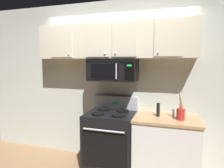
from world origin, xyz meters
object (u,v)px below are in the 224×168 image
Objects in this scene: utensil_crock_red at (181,112)px; salt_shaker at (173,113)px; stove_range at (111,139)px; over_range_microwave at (113,70)px; pepper_mill at (158,110)px.

utensil_crock_red is 0.18m from salt_shaker.
salt_shaker is (-0.09, 0.15, -0.05)m from utensil_crock_red.
stove_range is 1.11m from over_range_microwave.
over_range_microwave is 3.86× the size of pepper_mill.
pepper_mill is (0.72, -0.09, -0.58)m from over_range_microwave.
over_range_microwave reaches higher than pepper_mill.
salt_shaker is at bearing 5.08° from stove_range.
utensil_crock_red is 0.32m from pepper_mill.
stove_range is 2.79× the size of utensil_crock_red.
salt_shaker is at bearing -2.04° from over_range_microwave.
utensil_crock_red is at bearing -58.49° from salt_shaker.
utensil_crock_red is (1.03, -0.06, 0.54)m from stove_range.
salt_shaker is 0.23m from pepper_mill.
salt_shaker is at bearing 121.51° from utensil_crock_red.
stove_range is 5.69× the size of pepper_mill.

